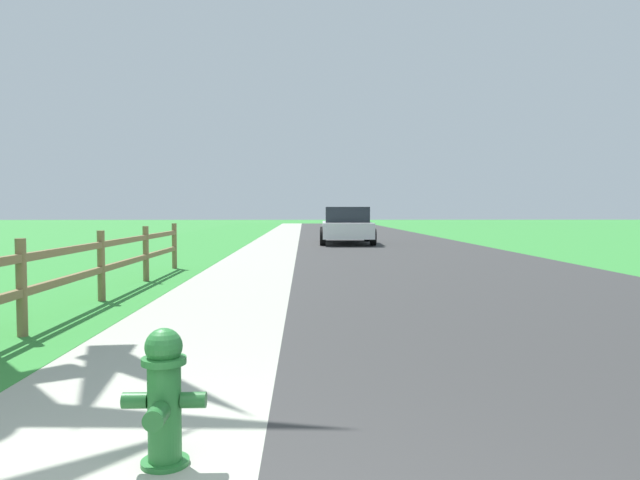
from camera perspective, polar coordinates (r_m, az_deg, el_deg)
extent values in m
plane|color=#338636|center=(26.50, -2.05, -0.05)|extent=(120.00, 120.00, 0.00)
cube|color=#323232|center=(28.68, 5.00, 0.17)|extent=(7.00, 66.00, 0.01)
cube|color=#A4A595|center=(28.68, -8.02, 0.15)|extent=(6.00, 66.00, 0.01)
cube|color=#338636|center=(28.89, -10.97, 0.15)|extent=(5.00, 66.00, 0.00)
cylinder|color=#287233|center=(3.32, -14.75, -15.67)|extent=(0.17, 0.17, 0.58)
cylinder|color=#287233|center=(3.42, -14.69, -20.01)|extent=(0.25, 0.25, 0.03)
cylinder|color=#287233|center=(3.25, -14.81, -11.18)|extent=(0.23, 0.23, 0.03)
sphere|color=#287233|center=(3.23, -14.83, -9.91)|extent=(0.20, 0.20, 0.20)
cube|color=#22612B|center=(3.22, -14.84, -8.80)|extent=(0.04, 0.04, 0.04)
cylinder|color=#22612B|center=(3.34, -17.38, -14.54)|extent=(0.13, 0.08, 0.08)
cylinder|color=#22612B|center=(3.27, -12.08, -14.84)|extent=(0.13, 0.08, 0.08)
cylinder|color=#22612B|center=(3.16, -15.47, -16.06)|extent=(0.11, 0.16, 0.11)
cylinder|color=brown|center=(7.01, -26.81, -4.14)|extent=(0.11, 0.11, 1.05)
cylinder|color=brown|center=(9.27, -20.33, -2.37)|extent=(0.11, 0.11, 1.05)
cylinder|color=brown|center=(11.62, -16.43, -1.29)|extent=(0.11, 0.11, 1.05)
cylinder|color=brown|center=(14.00, -13.85, -0.57)|extent=(0.11, 0.11, 1.05)
cube|color=brown|center=(8.13, -23.11, -3.50)|extent=(0.07, 12.27, 0.09)
cube|color=brown|center=(8.10, -23.16, -0.93)|extent=(0.07, 12.27, 0.09)
cube|color=white|center=(24.19, 2.54, 1.03)|extent=(2.07, 5.04, 0.60)
cube|color=#1E232B|center=(23.98, 2.57, 2.46)|extent=(1.77, 2.67, 0.61)
cylinder|color=black|center=(22.72, 5.13, 0.27)|extent=(0.24, 0.65, 0.64)
cylinder|color=black|center=(22.63, 0.27, 0.27)|extent=(0.24, 0.65, 0.64)
cylinder|color=black|center=(25.80, 4.54, 0.58)|extent=(0.24, 0.65, 0.64)
cylinder|color=black|center=(25.73, 0.26, 0.58)|extent=(0.24, 0.65, 0.64)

